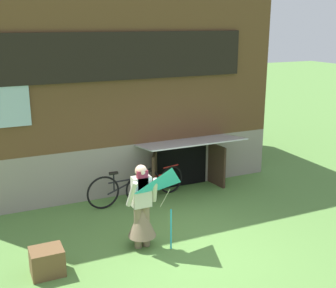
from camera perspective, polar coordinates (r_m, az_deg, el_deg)
The scene contains 7 objects.
ground_plane at distance 8.28m, azimuth 2.15°, elevation -13.65°, with size 60.00×60.00×0.00m, color #56843D.
log_house at distance 12.22m, azimuth -8.98°, elevation 9.18°, with size 7.78×5.65×5.42m.
person at distance 8.11m, azimuth -3.42°, elevation -8.97°, with size 0.61×0.52×1.60m.
kite at distance 7.63m, azimuth 0.52°, elevation -5.63°, with size 0.83×0.73×1.58m.
bicycle_red at distance 10.42m, azimuth -1.70°, elevation -5.08°, with size 1.59×0.38×0.74m.
bicycle_black at distance 10.06m, azimuth -5.64°, elevation -5.70°, with size 1.80×0.17×0.82m.
wooden_crate at distance 7.75m, azimuth -15.43°, elevation -14.51°, with size 0.53×0.45×0.46m, color brown.
Camera 1 is at (-3.27, -6.43, 4.05)m, focal length 46.91 mm.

